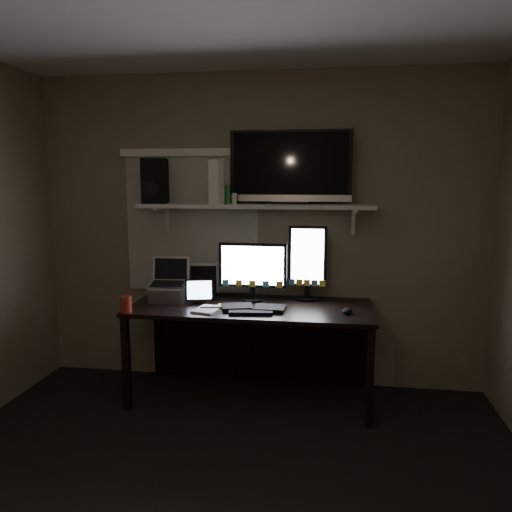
% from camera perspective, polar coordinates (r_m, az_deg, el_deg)
% --- Properties ---
extents(back_wall, '(3.60, 0.00, 3.60)m').
position_cam_1_polar(back_wall, '(4.03, 0.29, 2.82)').
color(back_wall, '#695F4B').
rests_on(back_wall, floor).
extents(window_blinds, '(1.10, 0.02, 1.10)m').
position_cam_1_polar(window_blinds, '(4.12, -7.34, 3.59)').
color(window_blinds, beige).
rests_on(window_blinds, back_wall).
extents(desk, '(1.80, 0.75, 0.73)m').
position_cam_1_polar(desk, '(3.92, -0.26, -7.75)').
color(desk, black).
rests_on(desk, floor).
extents(wall_shelf, '(1.80, 0.35, 0.03)m').
position_cam_1_polar(wall_shelf, '(3.84, -0.09, 5.75)').
color(wall_shelf, silver).
rests_on(wall_shelf, back_wall).
extents(monitor_landscape, '(0.53, 0.07, 0.46)m').
position_cam_1_polar(monitor_landscape, '(3.85, -0.38, -1.80)').
color(monitor_landscape, black).
rests_on(monitor_landscape, desk).
extents(monitor_portrait, '(0.30, 0.08, 0.59)m').
position_cam_1_polar(monitor_portrait, '(3.89, 5.91, -0.76)').
color(monitor_portrait, black).
rests_on(monitor_portrait, desk).
extents(keyboard, '(0.49, 0.24, 0.03)m').
position_cam_1_polar(keyboard, '(3.63, -0.30, -5.95)').
color(keyboard, black).
rests_on(keyboard, desk).
extents(mouse, '(0.10, 0.12, 0.04)m').
position_cam_1_polar(mouse, '(3.59, 10.36, -6.19)').
color(mouse, black).
rests_on(mouse, desk).
extents(notepad, '(0.20, 0.25, 0.01)m').
position_cam_1_polar(notepad, '(3.64, -5.58, -6.09)').
color(notepad, silver).
rests_on(notepad, desk).
extents(tablet, '(0.23, 0.14, 0.19)m').
position_cam_1_polar(tablet, '(3.82, -6.41, -4.03)').
color(tablet, black).
rests_on(tablet, desk).
extents(file_sorter, '(0.22, 0.13, 0.26)m').
position_cam_1_polar(file_sorter, '(4.10, -5.99, -2.63)').
color(file_sorter, black).
rests_on(file_sorter, desk).
extents(laptop, '(0.31, 0.26, 0.33)m').
position_cam_1_polar(laptop, '(3.90, -10.10, -2.80)').
color(laptop, silver).
rests_on(laptop, desk).
extents(cup, '(0.10, 0.10, 0.12)m').
position_cam_1_polar(cup, '(3.67, -14.62, -5.37)').
color(cup, maroon).
rests_on(cup, desk).
extents(sticky_notes, '(0.31, 0.25, 0.00)m').
position_cam_1_polar(sticky_notes, '(3.69, -2.34, -5.90)').
color(sticky_notes, '#FBEB44').
rests_on(sticky_notes, desk).
extents(tv, '(0.92, 0.17, 0.55)m').
position_cam_1_polar(tv, '(3.84, 3.98, 10.07)').
color(tv, black).
rests_on(tv, wall_shelf).
extents(game_console, '(0.17, 0.29, 0.33)m').
position_cam_1_polar(game_console, '(3.88, -3.78, 8.43)').
color(game_console, silver).
rests_on(game_console, wall_shelf).
extents(speaker, '(0.23, 0.27, 0.35)m').
position_cam_1_polar(speaker, '(4.02, -11.46, 8.40)').
color(speaker, black).
rests_on(speaker, wall_shelf).
extents(bottles, '(0.24, 0.12, 0.15)m').
position_cam_1_polar(bottles, '(3.82, -3.61, 7.07)').
color(bottles, '#A50F0C').
rests_on(bottles, wall_shelf).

